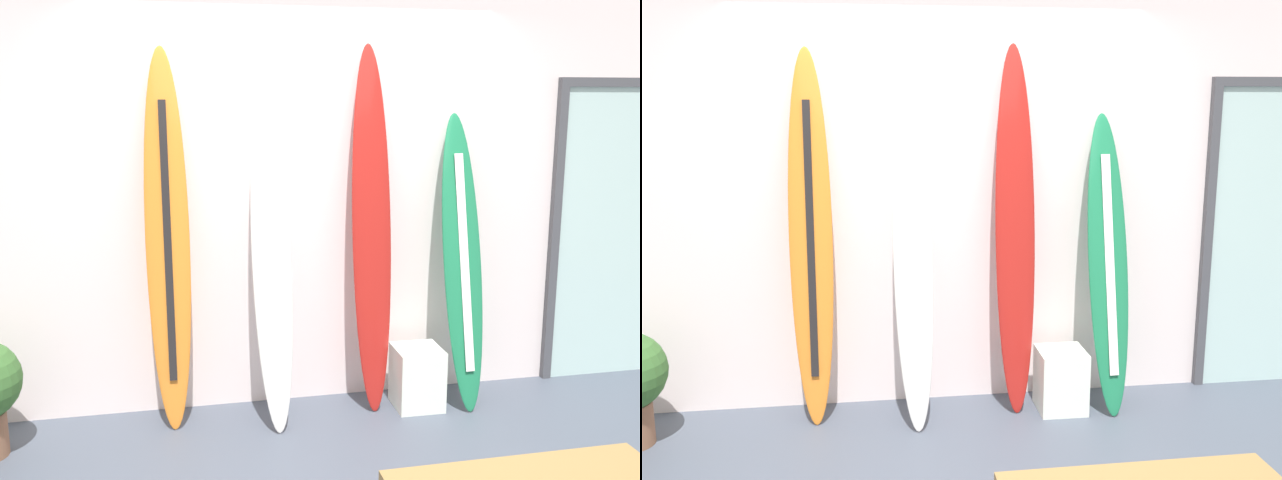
% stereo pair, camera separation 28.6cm
% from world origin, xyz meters
% --- Properties ---
extents(wall_back, '(7.20, 0.20, 2.80)m').
position_xyz_m(wall_back, '(0.00, 1.30, 1.40)').
color(wall_back, silver).
rests_on(wall_back, ground).
extents(surfboard_sunset, '(0.26, 0.32, 2.26)m').
position_xyz_m(surfboard_sunset, '(-0.81, 1.02, 1.12)').
color(surfboard_sunset, orange).
rests_on(surfboard_sunset, ground).
extents(surfboard_ivory, '(0.25, 0.50, 2.00)m').
position_xyz_m(surfboard_ivory, '(-0.21, 0.93, 1.00)').
color(surfboard_ivory, silver).
rests_on(surfboard_ivory, ground).
extents(surfboard_crimson, '(0.26, 0.32, 2.29)m').
position_xyz_m(surfboard_crimson, '(0.43, 1.00, 1.13)').
color(surfboard_crimson, '#B21E18').
rests_on(surfboard_crimson, ground).
extents(surfboard_emerald, '(0.28, 0.47, 1.87)m').
position_xyz_m(surfboard_emerald, '(1.01, 0.94, 0.94)').
color(surfboard_emerald, '#1D764B').
rests_on(surfboard_emerald, ground).
extents(display_block_left, '(0.30, 0.30, 0.39)m').
position_xyz_m(display_block_left, '(0.72, 0.91, 0.20)').
color(display_block_left, white).
rests_on(display_block_left, ground).
extents(glass_door, '(1.12, 0.06, 2.09)m').
position_xyz_m(glass_door, '(2.31, 1.18, 1.08)').
color(glass_door, silver).
rests_on(glass_door, ground).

